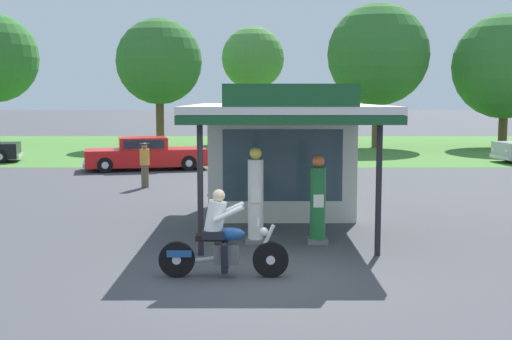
{
  "coord_description": "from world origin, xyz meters",
  "views": [
    {
      "loc": [
        -0.11,
        -11.36,
        3.18
      ],
      "look_at": [
        -0.1,
        4.56,
        1.4
      ],
      "focal_mm": 45.71,
      "sensor_mm": 36.0,
      "label": 1
    }
  ],
  "objects_px": {
    "gas_pump_offside": "(317,203)",
    "parked_car_back_row_far_left": "(145,155)",
    "motorcycle_with_rider": "(221,241)",
    "bystander_strolling_foreground": "(227,162)",
    "parked_car_second_row_spare": "(274,147)",
    "gas_pump_nearside": "(255,199)",
    "bystander_standing_back_lot": "(144,164)"
  },
  "relations": [
    {
      "from": "gas_pump_nearside",
      "to": "bystander_strolling_foreground",
      "type": "height_order",
      "value": "gas_pump_nearside"
    },
    {
      "from": "gas_pump_offside",
      "to": "bystander_standing_back_lot",
      "type": "xyz_separation_m",
      "value": [
        -5.28,
        8.82,
        -0.04
      ]
    },
    {
      "from": "parked_car_back_row_far_left",
      "to": "parked_car_second_row_spare",
      "type": "distance_m",
      "value": 6.92
    },
    {
      "from": "gas_pump_nearside",
      "to": "parked_car_second_row_spare",
      "type": "relative_size",
      "value": 0.38
    },
    {
      "from": "gas_pump_nearside",
      "to": "gas_pump_offside",
      "type": "bearing_deg",
      "value": -0.0
    },
    {
      "from": "bystander_strolling_foreground",
      "to": "gas_pump_offside",
      "type": "bearing_deg",
      "value": -74.28
    },
    {
      "from": "gas_pump_offside",
      "to": "motorcycle_with_rider",
      "type": "xyz_separation_m",
      "value": [
        -1.96,
        -2.72,
        -0.23
      ]
    },
    {
      "from": "gas_pump_offside",
      "to": "bystander_strolling_foreground",
      "type": "bearing_deg",
      "value": 105.72
    },
    {
      "from": "motorcycle_with_rider",
      "to": "bystander_standing_back_lot",
      "type": "xyz_separation_m",
      "value": [
        -3.32,
        11.54,
        0.19
      ]
    },
    {
      "from": "motorcycle_with_rider",
      "to": "parked_car_back_row_far_left",
      "type": "bearing_deg",
      "value": 103.85
    },
    {
      "from": "parked_car_second_row_spare",
      "to": "gas_pump_offside",
      "type": "bearing_deg",
      "value": -88.61
    },
    {
      "from": "bystander_strolling_foreground",
      "to": "bystander_standing_back_lot",
      "type": "height_order",
      "value": "bystander_strolling_foreground"
    },
    {
      "from": "motorcycle_with_rider",
      "to": "parked_car_second_row_spare",
      "type": "xyz_separation_m",
      "value": [
        1.51,
        21.12,
        0.07
      ]
    },
    {
      "from": "gas_pump_nearside",
      "to": "parked_car_second_row_spare",
      "type": "distance_m",
      "value": 18.42
    },
    {
      "from": "motorcycle_with_rider",
      "to": "bystander_standing_back_lot",
      "type": "relative_size",
      "value": 1.45
    },
    {
      "from": "gas_pump_offside",
      "to": "parked_car_back_row_far_left",
      "type": "distance_m",
      "value": 15.88
    },
    {
      "from": "gas_pump_offside",
      "to": "parked_car_back_row_far_left",
      "type": "height_order",
      "value": "gas_pump_offside"
    },
    {
      "from": "motorcycle_with_rider",
      "to": "parked_car_back_row_far_left",
      "type": "xyz_separation_m",
      "value": [
        -4.27,
        17.33,
        0.0
      ]
    },
    {
      "from": "parked_car_back_row_far_left",
      "to": "gas_pump_nearside",
      "type": "bearing_deg",
      "value": -71.54
    },
    {
      "from": "parked_car_back_row_far_left",
      "to": "bystander_strolling_foreground",
      "type": "relative_size",
      "value": 3.19
    },
    {
      "from": "parked_car_second_row_spare",
      "to": "bystander_strolling_foreground",
      "type": "distance_m",
      "value": 10.29
    },
    {
      "from": "motorcycle_with_rider",
      "to": "bystander_strolling_foreground",
      "type": "relative_size",
      "value": 1.29
    },
    {
      "from": "motorcycle_with_rider",
      "to": "bystander_strolling_foreground",
      "type": "xyz_separation_m",
      "value": [
        -0.37,
        11.01,
        0.29
      ]
    },
    {
      "from": "gas_pump_offside",
      "to": "bystander_strolling_foreground",
      "type": "relative_size",
      "value": 1.09
    },
    {
      "from": "parked_car_second_row_spare",
      "to": "motorcycle_with_rider",
      "type": "bearing_deg",
      "value": -94.09
    },
    {
      "from": "parked_car_back_row_far_left",
      "to": "bystander_strolling_foreground",
      "type": "height_order",
      "value": "bystander_strolling_foreground"
    },
    {
      "from": "bystander_strolling_foreground",
      "to": "bystander_standing_back_lot",
      "type": "distance_m",
      "value": 2.99
    },
    {
      "from": "motorcycle_with_rider",
      "to": "parked_car_second_row_spare",
      "type": "relative_size",
      "value": 0.41
    },
    {
      "from": "motorcycle_with_rider",
      "to": "bystander_strolling_foreground",
      "type": "bearing_deg",
      "value": 91.94
    },
    {
      "from": "gas_pump_nearside",
      "to": "bystander_standing_back_lot",
      "type": "xyz_separation_m",
      "value": [
        -3.92,
        8.82,
        -0.12
      ]
    },
    {
      "from": "parked_car_back_row_far_left",
      "to": "bystander_strolling_foreground",
      "type": "distance_m",
      "value": 7.43
    },
    {
      "from": "bystander_standing_back_lot",
      "to": "parked_car_second_row_spare",
      "type": "bearing_deg",
      "value": 63.24
    }
  ]
}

